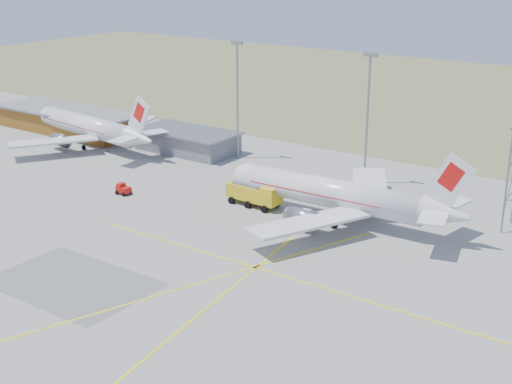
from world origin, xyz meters
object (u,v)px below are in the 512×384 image
Objects in this scene: fire_truck at (255,195)px; airliner_far at (90,127)px; airliner_main at (336,195)px; baggage_tug at (123,190)px.

airliner_far is at bearing 171.12° from fire_truck.
baggage_tug is (-31.53, -8.91, -3.06)m from airliner_main.
baggage_tug is at bearing 153.79° from airliner_far.
airliner_far is (-56.64, 7.63, -0.14)m from airliner_main.
airliner_main is at bearing 15.68° from baggage_tug.
baggage_tug is at bearing 14.10° from airliner_main.
airliner_main is at bearing 179.49° from airliner_far.
airliner_main is 57.15m from airliner_far.
airliner_far is 45.36m from fire_truck.
airliner_far is 30.21m from baggage_tug.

